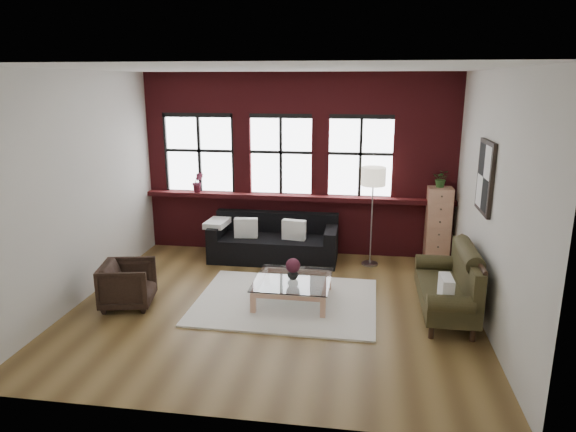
# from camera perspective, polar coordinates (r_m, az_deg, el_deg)

# --- Properties ---
(floor) EXTENTS (5.50, 5.50, 0.00)m
(floor) POSITION_cam_1_polar(r_m,az_deg,el_deg) (7.29, -1.49, -9.95)
(floor) COLOR brown
(floor) RESTS_ON ground
(ceiling) EXTENTS (5.50, 5.50, 0.00)m
(ceiling) POSITION_cam_1_polar(r_m,az_deg,el_deg) (6.62, -1.69, 16.07)
(ceiling) COLOR white
(ceiling) RESTS_ON ground
(wall_back) EXTENTS (5.50, 0.00, 5.50)m
(wall_back) POSITION_cam_1_polar(r_m,az_deg,el_deg) (9.21, 1.13, 5.73)
(wall_back) COLOR beige
(wall_back) RESTS_ON ground
(wall_front) EXTENTS (5.50, 0.00, 5.50)m
(wall_front) POSITION_cam_1_polar(r_m,az_deg,el_deg) (4.43, -7.22, -4.49)
(wall_front) COLOR beige
(wall_front) RESTS_ON ground
(wall_left) EXTENTS (0.00, 5.00, 5.00)m
(wall_left) POSITION_cam_1_polar(r_m,az_deg,el_deg) (7.74, -22.10, 2.89)
(wall_left) COLOR beige
(wall_left) RESTS_ON ground
(wall_right) EXTENTS (0.00, 5.00, 5.00)m
(wall_right) POSITION_cam_1_polar(r_m,az_deg,el_deg) (6.87, 21.66, 1.53)
(wall_right) COLOR beige
(wall_right) RESTS_ON ground
(brick_backwall) EXTENTS (5.50, 0.12, 3.20)m
(brick_backwall) POSITION_cam_1_polar(r_m,az_deg,el_deg) (9.15, 1.08, 5.68)
(brick_backwall) COLOR #5C151A
(brick_backwall) RESTS_ON floor
(sill_ledge) EXTENTS (5.50, 0.30, 0.08)m
(sill_ledge) POSITION_cam_1_polar(r_m,az_deg,el_deg) (9.17, 0.99, 2.13)
(sill_ledge) COLOR #5C151A
(sill_ledge) RESTS_ON brick_backwall
(window_left) EXTENTS (1.38, 0.10, 1.50)m
(window_left) POSITION_cam_1_polar(r_m,az_deg,el_deg) (9.53, -9.77, 6.75)
(window_left) COLOR black
(window_left) RESTS_ON brick_backwall
(window_mid) EXTENTS (1.38, 0.10, 1.50)m
(window_mid) POSITION_cam_1_polar(r_m,az_deg,el_deg) (9.18, -0.78, 6.65)
(window_mid) COLOR black
(window_mid) RESTS_ON brick_backwall
(window_right) EXTENTS (1.38, 0.10, 1.50)m
(window_right) POSITION_cam_1_polar(r_m,az_deg,el_deg) (9.06, 8.05, 6.40)
(window_right) COLOR black
(window_right) RESTS_ON brick_backwall
(wall_poster) EXTENTS (0.05, 0.74, 0.94)m
(wall_poster) POSITION_cam_1_polar(r_m,az_deg,el_deg) (7.10, 21.09, 4.05)
(wall_poster) COLOR black
(wall_poster) RESTS_ON wall_right
(shag_rug) EXTENTS (2.56, 2.03, 0.03)m
(shag_rug) POSITION_cam_1_polar(r_m,az_deg,el_deg) (7.40, -0.23, -9.45)
(shag_rug) COLOR silver
(shag_rug) RESTS_ON floor
(dark_sofa) EXTENTS (2.20, 0.89, 0.80)m
(dark_sofa) POSITION_cam_1_polar(r_m,az_deg,el_deg) (8.96, -1.58, -2.44)
(dark_sofa) COLOR black
(dark_sofa) RESTS_ON floor
(pillow_a) EXTENTS (0.41, 0.18, 0.34)m
(pillow_a) POSITION_cam_1_polar(r_m,az_deg,el_deg) (8.90, -4.69, -1.31)
(pillow_a) COLOR white
(pillow_a) RESTS_ON dark_sofa
(pillow_b) EXTENTS (0.42, 0.20, 0.34)m
(pillow_b) POSITION_cam_1_polar(r_m,az_deg,el_deg) (8.75, 0.66, -1.54)
(pillow_b) COLOR white
(pillow_b) RESTS_ON dark_sofa
(vintage_settee) EXTENTS (0.74, 1.67, 0.89)m
(vintage_settee) POSITION_cam_1_polar(r_m,az_deg,el_deg) (7.19, 17.12, -7.15)
(vintage_settee) COLOR #332E17
(vintage_settee) RESTS_ON floor
(pillow_settee) EXTENTS (0.15, 0.38, 0.34)m
(pillow_settee) POSITION_cam_1_polar(r_m,az_deg,el_deg) (6.67, 17.13, -7.85)
(pillow_settee) COLOR white
(pillow_settee) RESTS_ON vintage_settee
(armchair) EXTENTS (0.82, 0.80, 0.63)m
(armchair) POSITION_cam_1_polar(r_m,az_deg,el_deg) (7.52, -17.36, -7.25)
(armchair) COLOR black
(armchair) RESTS_ON floor
(coffee_table) EXTENTS (1.07, 1.07, 0.36)m
(coffee_table) POSITION_cam_1_polar(r_m,az_deg,el_deg) (7.35, 0.55, -8.30)
(coffee_table) COLOR tan
(coffee_table) RESTS_ON shag_rug
(vase) EXTENTS (0.21, 0.21, 0.16)m
(vase) POSITION_cam_1_polar(r_m,az_deg,el_deg) (7.25, 0.55, -6.43)
(vase) COLOR #B2B2B2
(vase) RESTS_ON coffee_table
(flowers) EXTENTS (0.21, 0.21, 0.21)m
(flowers) POSITION_cam_1_polar(r_m,az_deg,el_deg) (7.21, 0.56, -5.52)
(flowers) COLOR #521C2C
(flowers) RESTS_ON vase
(drawer_chest) EXTENTS (0.40, 0.40, 1.31)m
(drawer_chest) POSITION_cam_1_polar(r_m,az_deg,el_deg) (9.17, 16.30, -0.95)
(drawer_chest) COLOR tan
(drawer_chest) RESTS_ON floor
(potted_plant_top) EXTENTS (0.32, 0.30, 0.30)m
(potted_plant_top) POSITION_cam_1_polar(r_m,az_deg,el_deg) (8.99, 16.67, 4.01)
(potted_plant_top) COLOR #2D5923
(potted_plant_top) RESTS_ON drawer_chest
(floor_lamp) EXTENTS (0.40, 0.40, 1.83)m
(floor_lamp) POSITION_cam_1_polar(r_m,az_deg,el_deg) (8.67, 9.30, 0.35)
(floor_lamp) COLOR #A5A5A8
(floor_lamp) RESTS_ON floor
(sill_plant) EXTENTS (0.25, 0.23, 0.38)m
(sill_plant) POSITION_cam_1_polar(r_m,az_deg,el_deg) (9.50, -9.98, 3.75)
(sill_plant) COLOR #521C2C
(sill_plant) RESTS_ON sill_ledge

